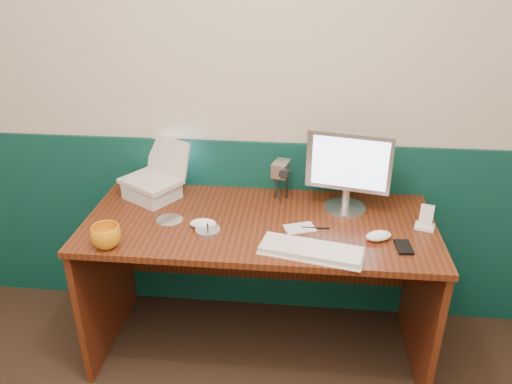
# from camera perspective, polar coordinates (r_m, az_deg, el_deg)

# --- Properties ---
(back_wall) EXTENTS (3.50, 0.04, 2.50)m
(back_wall) POSITION_cam_1_polar(r_m,az_deg,el_deg) (2.46, -2.34, 11.36)
(back_wall) COLOR beige
(back_wall) RESTS_ON ground
(wainscot) EXTENTS (3.48, 0.02, 1.00)m
(wainscot) POSITION_cam_1_polar(r_m,az_deg,el_deg) (2.74, -2.10, -4.07)
(wainscot) COLOR #07332F
(wainscot) RESTS_ON ground
(desk) EXTENTS (1.60, 0.70, 0.75)m
(desk) POSITION_cam_1_polar(r_m,az_deg,el_deg) (2.49, 0.35, -10.85)
(desk) COLOR #3D1C0B
(desk) RESTS_ON ground
(laptop_riser) EXTENTS (0.30, 0.29, 0.08)m
(laptop_riser) POSITION_cam_1_polar(r_m,az_deg,el_deg) (2.53, -11.82, 0.17)
(laptop_riser) COLOR silver
(laptop_riser) RESTS_ON desk
(laptop) EXTENTS (0.34, 0.32, 0.22)m
(laptop) POSITION_cam_1_polar(r_m,az_deg,el_deg) (2.47, -12.14, 3.35)
(laptop) COLOR silver
(laptop) RESTS_ON laptop_riser
(monitor) EXTENTS (0.40, 0.19, 0.39)m
(monitor) POSITION_cam_1_polar(r_m,az_deg,el_deg) (2.34, 10.45, 2.17)
(monitor) COLOR silver
(monitor) RESTS_ON desk
(keyboard) EXTENTS (0.43, 0.22, 0.02)m
(keyboard) POSITION_cam_1_polar(r_m,az_deg,el_deg) (2.06, 6.30, -6.73)
(keyboard) COLOR white
(keyboard) RESTS_ON desk
(mouse_right) EXTENTS (0.13, 0.11, 0.04)m
(mouse_right) POSITION_cam_1_polar(r_m,az_deg,el_deg) (2.20, 13.84, -4.88)
(mouse_right) COLOR white
(mouse_right) RESTS_ON desk
(mouse_left) EXTENTS (0.12, 0.08, 0.04)m
(mouse_left) POSITION_cam_1_polar(r_m,az_deg,el_deg) (2.24, -6.07, -3.59)
(mouse_left) COLOR white
(mouse_left) RESTS_ON desk
(mug) EXTENTS (0.14, 0.14, 0.10)m
(mug) POSITION_cam_1_polar(r_m,az_deg,el_deg) (2.17, -16.76, -4.88)
(mug) COLOR orange
(mug) RESTS_ON desk
(camcorder) EXTENTS (0.12, 0.14, 0.19)m
(camcorder) POSITION_cam_1_polar(r_m,az_deg,el_deg) (2.44, 2.87, 1.19)
(camcorder) COLOR silver
(camcorder) RESTS_ON desk
(cd_spindle) EXTENTS (0.11, 0.11, 0.02)m
(cd_spindle) POSITION_cam_1_polar(r_m,az_deg,el_deg) (2.20, -5.53, -4.48)
(cd_spindle) COLOR silver
(cd_spindle) RESTS_ON desk
(cd_loose_a) EXTENTS (0.12, 0.12, 0.00)m
(cd_loose_a) POSITION_cam_1_polar(r_m,az_deg,el_deg) (2.33, -9.86, -3.13)
(cd_loose_a) COLOR silver
(cd_loose_a) RESTS_ON desk
(pen) EXTENTS (0.13, 0.01, 0.01)m
(pen) POSITION_cam_1_polar(r_m,az_deg,el_deg) (2.24, 6.82, -4.08)
(pen) COLOR black
(pen) RESTS_ON desk
(papers) EXTENTS (0.16, 0.13, 0.00)m
(papers) POSITION_cam_1_polar(r_m,az_deg,el_deg) (2.24, 5.02, -4.13)
(papers) COLOR silver
(papers) RESTS_ON desk
(dock) EXTENTS (0.10, 0.08, 0.02)m
(dock) POSITION_cam_1_polar(r_m,az_deg,el_deg) (2.35, 18.70, -3.78)
(dock) COLOR white
(dock) RESTS_ON desk
(music_player) EXTENTS (0.06, 0.04, 0.10)m
(music_player) POSITION_cam_1_polar(r_m,az_deg,el_deg) (2.32, 18.90, -2.56)
(music_player) COLOR white
(music_player) RESTS_ON dock
(pda) EXTENTS (0.07, 0.11, 0.01)m
(pda) POSITION_cam_1_polar(r_m,az_deg,el_deg) (2.17, 16.54, -6.06)
(pda) COLOR black
(pda) RESTS_ON desk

